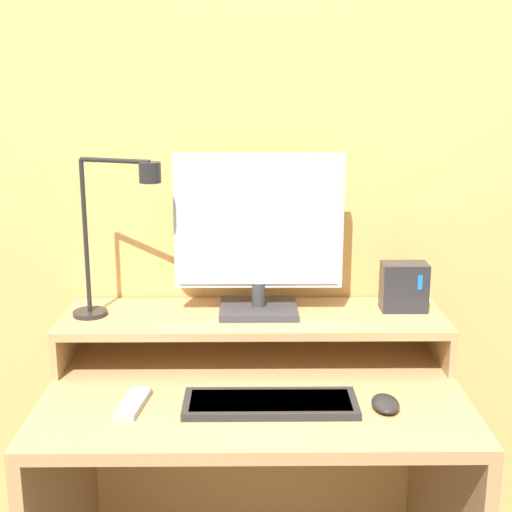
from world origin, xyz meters
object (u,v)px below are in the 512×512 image
monitor (259,233)px  desk_lamp (117,227)px  remote_control (133,403)px  router_dock (404,287)px  keyboard (270,403)px  mouse (385,404)px

monitor → desk_lamp: monitor is taller
monitor → remote_control: monitor is taller
monitor → router_dock: 0.42m
keyboard → desk_lamp: bearing=145.7°
desk_lamp → router_dock: size_ratio=3.20×
mouse → keyboard: bearing=177.7°
desk_lamp → keyboard: bearing=-34.3°
router_dock → remote_control: router_dock is taller
desk_lamp → remote_control: 0.44m
desk_lamp → mouse: desk_lamp is taller
router_dock → mouse: (-0.10, -0.34, -0.18)m
monitor → desk_lamp: bearing=-171.5°
keyboard → mouse: (0.26, -0.01, 0.00)m
monitor → mouse: 0.54m
monitor → router_dock: size_ratio=3.38×
desk_lamp → remote_control: bearing=-75.5°
monitor → desk_lamp: (-0.36, -0.05, 0.03)m
monitor → mouse: (0.28, -0.32, -0.33)m
mouse → remote_control: (-0.58, 0.02, -0.01)m
keyboard → monitor: bearing=94.2°
router_dock → keyboard: router_dock is taller
desk_lamp → router_dock: 0.77m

